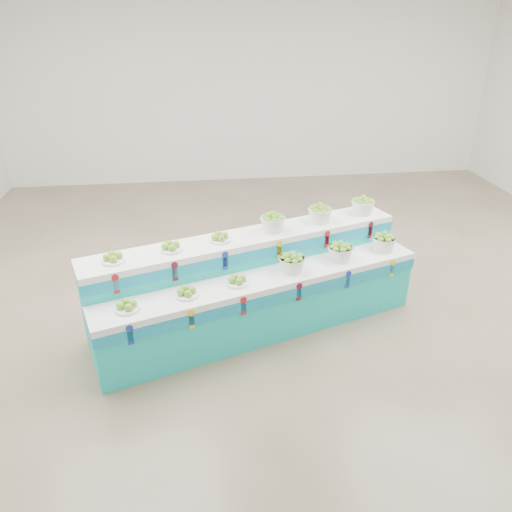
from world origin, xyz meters
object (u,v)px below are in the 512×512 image
object	(u,v)px
basket_lower_left	(292,262)
basket_upper_right	(363,205)
display_stand	(256,285)
plate_upper_mid	(171,246)

from	to	relation	value
basket_lower_left	basket_upper_right	world-z (taller)	basket_upper_right
basket_lower_left	basket_upper_right	xyz separation A→B (m)	(1.03, 0.83, 0.30)
basket_lower_left	basket_upper_right	distance (m)	1.36
display_stand	plate_upper_mid	size ratio (longest dim) A/B	15.57
display_stand	basket_lower_left	xyz separation A→B (m)	(0.37, -0.12, 0.32)
basket_lower_left	display_stand	bearing A→B (deg)	162.68
display_stand	plate_upper_mid	xyz separation A→B (m)	(-0.90, -0.06, 0.56)
basket_lower_left	plate_upper_mid	bearing A→B (deg)	177.36
plate_upper_mid	basket_lower_left	bearing A→B (deg)	-2.64
basket_lower_left	plate_upper_mid	distance (m)	1.30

